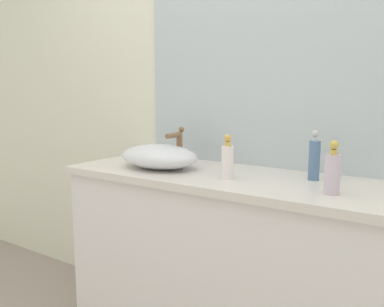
{
  "coord_description": "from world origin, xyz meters",
  "views": [
    {
      "loc": [
        0.75,
        -1.1,
        1.22
      ],
      "look_at": [
        -0.25,
        0.4,
        0.94
      ],
      "focal_mm": 38.03,
      "sensor_mm": 36.0,
      "label": 1
    }
  ],
  "objects_px": {
    "sink_basin": "(159,156)",
    "lotion_bottle": "(314,159)",
    "perfume_bottle": "(228,160)",
    "soap_dispenser": "(333,172)"
  },
  "relations": [
    {
      "from": "sink_basin",
      "to": "soap_dispenser",
      "type": "height_order",
      "value": "soap_dispenser"
    },
    {
      "from": "soap_dispenser",
      "to": "lotion_bottle",
      "type": "bearing_deg",
      "value": 122.9
    },
    {
      "from": "sink_basin",
      "to": "lotion_bottle",
      "type": "xyz_separation_m",
      "value": [
        0.68,
        0.15,
        0.03
      ]
    },
    {
      "from": "soap_dispenser",
      "to": "sink_basin",
      "type": "bearing_deg",
      "value": 177.04
    },
    {
      "from": "sink_basin",
      "to": "perfume_bottle",
      "type": "relative_size",
      "value": 2.15
    },
    {
      "from": "sink_basin",
      "to": "lotion_bottle",
      "type": "relative_size",
      "value": 1.94
    },
    {
      "from": "soap_dispenser",
      "to": "lotion_bottle",
      "type": "distance_m",
      "value": 0.22
    },
    {
      "from": "lotion_bottle",
      "to": "perfume_bottle",
      "type": "xyz_separation_m",
      "value": [
        -0.3,
        -0.17,
        -0.01
      ]
    },
    {
      "from": "lotion_bottle",
      "to": "perfume_bottle",
      "type": "distance_m",
      "value": 0.35
    },
    {
      "from": "soap_dispenser",
      "to": "perfume_bottle",
      "type": "xyz_separation_m",
      "value": [
        -0.42,
        0.02,
        -0.0
      ]
    }
  ]
}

